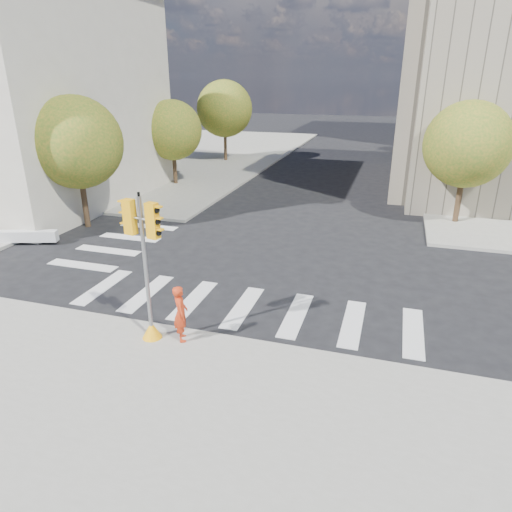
{
  "coord_description": "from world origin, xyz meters",
  "views": [
    {
      "loc": [
        4.27,
        -14.76,
        7.17
      ],
      "look_at": [
        0.51,
        -2.5,
        2.1
      ],
      "focal_mm": 32.0,
      "sensor_mm": 36.0,
      "label": 1
    }
  ],
  "objects": [
    {
      "name": "lamp_far",
      "position": [
        8.0,
        28.0,
        4.58
      ],
      "size": [
        0.35,
        0.18,
        8.11
      ],
      "color": "black",
      "rests_on": "sidewalk_far_right"
    },
    {
      "name": "ground",
      "position": [
        0.0,
        0.0,
        0.0
      ],
      "size": [
        160.0,
        160.0,
        0.0
      ],
      "primitive_type": "plane",
      "color": "black",
      "rests_on": "ground"
    },
    {
      "name": "photographer",
      "position": [
        -1.06,
        -4.6,
        0.98
      ],
      "size": [
        0.66,
        0.73,
        1.67
      ],
      "primitive_type": "imported",
      "rotation": [
        0.0,
        0.0,
        2.12
      ],
      "color": "red",
      "rests_on": "sidewalk_near"
    },
    {
      "name": "tree_re_near",
      "position": [
        7.5,
        10.0,
        4.05
      ],
      "size": [
        4.2,
        4.2,
        6.16
      ],
      "color": "#382616",
      "rests_on": "ground"
    },
    {
      "name": "sidewalk_far_left",
      "position": [
        -20.0,
        26.0,
        0.07
      ],
      "size": [
        28.0,
        40.0,
        0.15
      ],
      "primitive_type": "cube",
      "color": "gray",
      "rests_on": "ground"
    },
    {
      "name": "tree_re_mid",
      "position": [
        7.5,
        22.0,
        4.35
      ],
      "size": [
        4.6,
        4.6,
        6.66
      ],
      "color": "#382616",
      "rests_on": "ground"
    },
    {
      "name": "tree_re_far",
      "position": [
        7.5,
        34.0,
        3.87
      ],
      "size": [
        4.0,
        4.0,
        5.88
      ],
      "color": "#382616",
      "rests_on": "ground"
    },
    {
      "name": "tree_lw_mid",
      "position": [
        -10.5,
        14.0,
        3.76
      ],
      "size": [
        4.0,
        4.0,
        5.77
      ],
      "color": "#382616",
      "rests_on": "ground"
    },
    {
      "name": "tree_lw_near",
      "position": [
        -10.5,
        4.0,
        4.2
      ],
      "size": [
        4.4,
        4.4,
        6.41
      ],
      "color": "#382616",
      "rests_on": "ground"
    },
    {
      "name": "tree_lw_far",
      "position": [
        -10.5,
        24.0,
        4.54
      ],
      "size": [
        4.8,
        4.8,
        6.95
      ],
      "color": "#382616",
      "rests_on": "ground"
    },
    {
      "name": "traffic_signal",
      "position": [
        -1.93,
        -4.77,
        1.95
      ],
      "size": [
        1.08,
        0.56,
        4.28
      ],
      "rotation": [
        0.0,
        0.0,
        -0.18
      ],
      "color": "#FFAA0D",
      "rests_on": "sidewalk_near"
    },
    {
      "name": "lamp_near",
      "position": [
        8.0,
        14.0,
        4.58
      ],
      "size": [
        0.35,
        0.18,
        8.11
      ],
      "color": "black",
      "rests_on": "sidewalk_far_right"
    }
  ]
}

